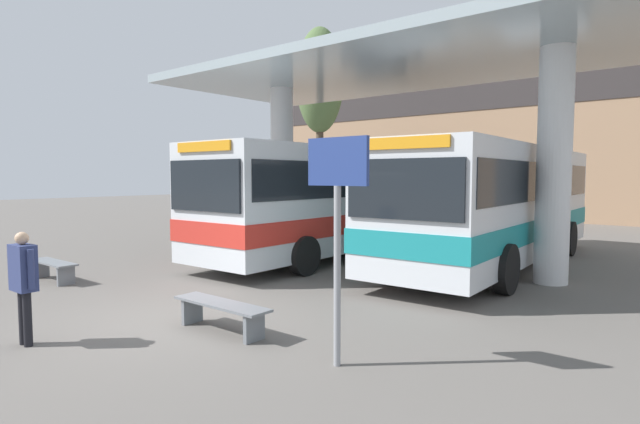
{
  "coord_description": "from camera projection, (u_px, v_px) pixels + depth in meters",
  "views": [
    {
      "loc": [
        7.07,
        -4.9,
        2.41
      ],
      "look_at": [
        0.0,
        3.86,
        1.6
      ],
      "focal_mm": 28.0,
      "sensor_mm": 36.0,
      "label": 1
    }
  ],
  "objects": [
    {
      "name": "station_canopy",
      "position": [
        393.0,
        89.0,
        13.51
      ],
      "size": [
        13.28,
        6.51,
        5.47
      ],
      "color": "silver",
      "rests_on": "ground_plane"
    },
    {
      "name": "pedestrian_waiting",
      "position": [
        23.0,
        276.0,
        7.05
      ],
      "size": [
        0.6,
        0.24,
        1.63
      ],
      "rotation": [
        0.0,
        0.0,
        0.02
      ],
      "color": "black",
      "rests_on": "ground_plane"
    },
    {
      "name": "parked_car_street",
      "position": [
        380.0,
        199.0,
        29.29
      ],
      "size": [
        4.57,
        1.96,
        2.22
      ],
      "rotation": [
        0.0,
        0.0,
        0.01
      ],
      "color": "black",
      "rests_on": "ground_plane"
    },
    {
      "name": "waiting_bench_near_pillar",
      "position": [
        53.0,
        267.0,
        11.43
      ],
      "size": [
        1.64,
        0.44,
        0.46
      ],
      "color": "slate",
      "rests_on": "ground_plane"
    },
    {
      "name": "info_sign_platform",
      "position": [
        337.0,
        204.0,
        6.21
      ],
      "size": [
        0.9,
        0.09,
        2.89
      ],
      "color": "gray",
      "rests_on": "ground_plane"
    },
    {
      "name": "transit_bus_left_bay",
      "position": [
        338.0,
        197.0,
        15.29
      ],
      "size": [
        2.98,
        10.42,
        3.21
      ],
      "rotation": [
        0.0,
        0.0,
        3.16
      ],
      "color": "silver",
      "rests_on": "ground_plane"
    },
    {
      "name": "ground_plane",
      "position": [
        177.0,
        319.0,
        8.41
      ],
      "size": [
        100.0,
        100.0,
        0.0
      ],
      "primitive_type": "plane",
      "color": "#605B56"
    },
    {
      "name": "poplar_tree_behind_left",
      "position": [
        320.0,
        83.0,
        25.22
      ],
      "size": [
        2.41,
        2.41,
        9.91
      ],
      "color": "#473A2B",
      "rests_on": "ground_plane"
    },
    {
      "name": "townhouse_backdrop",
      "position": [
        553.0,
        132.0,
        26.17
      ],
      "size": [
        40.0,
        0.58,
        8.11
      ],
      "color": "#9E7A5B",
      "rests_on": "ground_plane"
    },
    {
      "name": "transit_bus_center_bay",
      "position": [
        496.0,
        200.0,
        13.46
      ],
      "size": [
        3.08,
        10.85,
        3.16
      ],
      "rotation": [
        0.0,
        0.0,
        3.17
      ],
      "color": "silver",
      "rests_on": "ground_plane"
    },
    {
      "name": "waiting_bench_mid_platform",
      "position": [
        221.0,
        310.0,
        7.72
      ],
      "size": [
        1.83,
        0.44,
        0.46
      ],
      "color": "slate",
      "rests_on": "ground_plane"
    }
  ]
}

